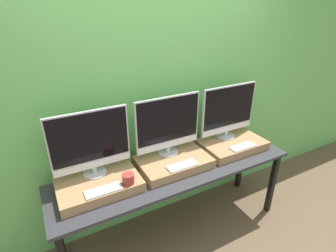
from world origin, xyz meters
TOP-DOWN VIEW (x-y plane):
  - ground_plane at (0.00, 0.00)m, footprint 12.00×12.00m
  - wall_back at (0.00, 0.68)m, footprint 8.00×0.04m
  - workbench at (0.00, 0.30)m, footprint 2.24×0.61m
  - wooden_riser_left at (-0.69, 0.35)m, footprint 0.64×0.42m
  - monitor_left at (-0.69, 0.45)m, footprint 0.62×0.19m
  - keyboard_left at (-0.69, 0.20)m, footprint 0.27×0.10m
  - mug at (-0.49, 0.20)m, footprint 0.09×0.09m
  - wooden_riser_center at (0.00, 0.35)m, footprint 0.64×0.42m
  - monitor_center at (0.00, 0.45)m, footprint 0.62×0.19m
  - keyboard_center at (0.00, 0.20)m, footprint 0.27×0.10m
  - wooden_riser_right at (0.69, 0.35)m, footprint 0.64×0.42m
  - monitor_right at (0.69, 0.45)m, footprint 0.62×0.19m
  - keyboard_right at (0.69, 0.20)m, footprint 0.27×0.10m

SIDE VIEW (x-z plane):
  - ground_plane at x=0.00m, z-range 0.00..0.00m
  - workbench at x=0.00m, z-range 0.31..1.07m
  - wooden_riser_left at x=-0.69m, z-range 0.77..0.85m
  - wooden_riser_center at x=0.00m, z-range 0.77..0.85m
  - wooden_riser_right at x=0.69m, z-range 0.77..0.85m
  - keyboard_left at x=-0.69m, z-range 0.85..0.86m
  - keyboard_center at x=0.00m, z-range 0.85..0.86m
  - keyboard_right at x=0.69m, z-range 0.85..0.86m
  - mug at x=-0.49m, z-range 0.85..0.93m
  - monitor_left at x=-0.69m, z-range 0.86..1.42m
  - monitor_center at x=0.00m, z-range 0.86..1.42m
  - monitor_right at x=0.69m, z-range 0.86..1.42m
  - wall_back at x=0.00m, z-range 0.00..2.60m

